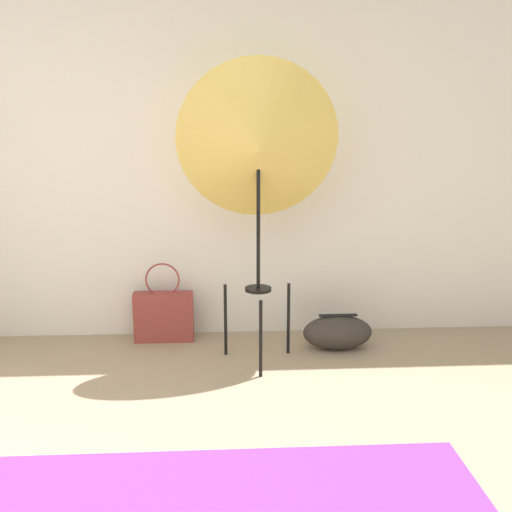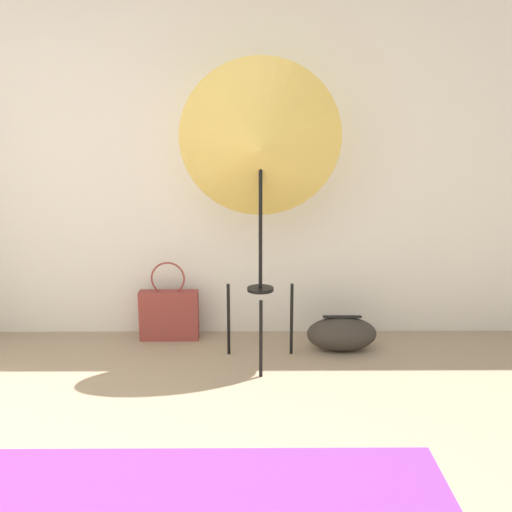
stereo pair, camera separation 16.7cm
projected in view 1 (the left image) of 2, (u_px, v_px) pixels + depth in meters
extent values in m
cube|color=silver|center=(185.00, 143.00, 3.90)|extent=(8.00, 0.05, 2.60)
cube|color=#702D8E|center=(150.00, 502.00, 1.66)|extent=(1.87, 0.46, 0.04)
cylinder|color=black|center=(261.00, 339.00, 3.42)|extent=(0.02, 0.02, 0.46)
cylinder|color=black|center=(226.00, 320.00, 3.74)|extent=(0.02, 0.02, 0.46)
cylinder|color=black|center=(288.00, 319.00, 3.76)|extent=(0.02, 0.02, 0.46)
cylinder|color=black|center=(258.00, 289.00, 3.59)|extent=(0.16, 0.16, 0.02)
cylinder|color=black|center=(258.00, 219.00, 3.49)|extent=(0.02, 0.02, 0.85)
cone|color=#D1B251|center=(258.00, 145.00, 3.39)|extent=(0.95, 0.43, 0.97)
cube|color=brown|center=(164.00, 317.00, 3.99)|extent=(0.39, 0.11, 0.33)
torus|color=brown|center=(162.00, 280.00, 3.93)|extent=(0.23, 0.01, 0.23)
ellipsoid|color=#332D28|center=(338.00, 332.00, 3.86)|extent=(0.45, 0.22, 0.22)
cube|color=black|center=(338.00, 315.00, 3.83)|extent=(0.25, 0.04, 0.01)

